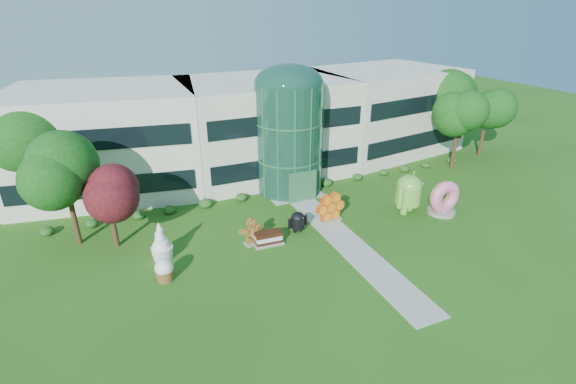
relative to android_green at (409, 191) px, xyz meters
name	(u,v)px	position (x,y,z in m)	size (l,w,h in m)	color
ground	(356,251)	(-7.20, -3.65, -1.93)	(140.00, 140.00, 0.00)	#215114
building	(266,125)	(-7.20, 14.35, 2.72)	(46.00, 15.00, 9.30)	beige
atrium	(289,139)	(-7.20, 8.35, 2.97)	(6.00, 6.00, 9.80)	#194738
walkway	(342,238)	(-7.20, -1.65, -1.91)	(2.40, 20.00, 0.04)	#9E9E93
tree_red	(110,209)	(-22.70, 3.85, 1.07)	(4.00, 4.00, 6.00)	#3F0C14
trees_backdrop	(285,143)	(-7.20, 9.35, 2.27)	(52.00, 8.00, 8.40)	#114310
android_green	(409,191)	(0.00, 0.00, 0.00)	(3.41, 2.27, 3.86)	#65AF38
android_black	(298,220)	(-9.84, 0.56, -0.96)	(1.70, 1.14, 1.93)	black
donut	(443,197)	(2.49, -1.38, -0.45)	(2.84, 1.36, 2.95)	#E55784
gingerbread	(252,231)	(-13.62, 0.28, -0.89)	(2.26, 0.87, 2.09)	brown
ice_cream_sandwich	(268,238)	(-12.55, -0.25, -1.45)	(2.15, 1.08, 0.96)	black
honeycomb	(330,208)	(-6.68, 1.18, -0.85)	(2.76, 0.99, 2.17)	orange
froyo	(161,241)	(-19.88, 0.84, -0.56)	(1.60, 1.60, 2.74)	white
cupcake	(164,270)	(-20.10, -1.74, -1.17)	(1.26, 1.26, 1.51)	white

